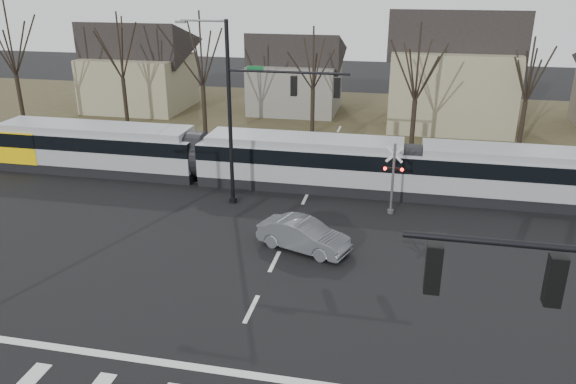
# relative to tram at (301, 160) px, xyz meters

# --- Properties ---
(ground) EXTENTS (140.00, 140.00, 0.00)m
(ground) POSITION_rel_tram_xyz_m (0.66, -16.00, -1.71)
(ground) COLOR black
(grass_verge) EXTENTS (140.00, 28.00, 0.01)m
(grass_verge) POSITION_rel_tram_xyz_m (0.66, 16.00, -1.71)
(grass_verge) COLOR #38331E
(grass_verge) RESTS_ON ground
(stop_line) EXTENTS (28.00, 0.35, 0.01)m
(stop_line) POSITION_rel_tram_xyz_m (0.66, -17.80, -1.71)
(stop_line) COLOR silver
(stop_line) RESTS_ON ground
(lane_dashes) EXTENTS (0.18, 30.00, 0.01)m
(lane_dashes) POSITION_rel_tram_xyz_m (0.66, -0.00, -1.71)
(lane_dashes) COLOR silver
(lane_dashes) RESTS_ON ground
(rail_pair) EXTENTS (90.00, 1.52, 0.06)m
(rail_pair) POSITION_rel_tram_xyz_m (0.66, -0.20, -1.68)
(rail_pair) COLOR #59595E
(rail_pair) RESTS_ON ground
(tram) EXTENTS (41.44, 3.08, 3.14)m
(tram) POSITION_rel_tram_xyz_m (0.00, 0.00, 0.00)
(tram) COLOR gray
(tram) RESTS_ON ground
(sedan) EXTENTS (4.44, 5.51, 1.49)m
(sedan) POSITION_rel_tram_xyz_m (1.74, -8.49, -0.97)
(sedan) COLOR #54565C
(sedan) RESTS_ON ground
(signal_pole_far) EXTENTS (9.28, 0.44, 10.20)m
(signal_pole_far) POSITION_rel_tram_xyz_m (-1.74, -3.50, 3.99)
(signal_pole_far) COLOR black
(signal_pole_far) RESTS_ON ground
(rail_crossing_signal) EXTENTS (1.08, 0.36, 4.00)m
(rail_crossing_signal) POSITION_rel_tram_xyz_m (5.66, -3.21, 0.17)
(rail_crossing_signal) COLOR #59595B
(rail_crossing_signal) RESTS_ON ground
(tree_row) EXTENTS (59.20, 7.20, 10.00)m
(tree_row) POSITION_rel_tram_xyz_m (2.66, 10.00, 3.29)
(tree_row) COLOR black
(tree_row) RESTS_ON ground
(house_a) EXTENTS (9.72, 8.64, 8.60)m
(house_a) POSITION_rel_tram_xyz_m (-19.34, 18.00, 2.75)
(house_a) COLOR gray
(house_a) RESTS_ON ground
(house_b) EXTENTS (8.64, 7.56, 7.65)m
(house_b) POSITION_rel_tram_xyz_m (-4.34, 20.00, 2.26)
(house_b) COLOR slate
(house_b) RESTS_ON ground
(house_c) EXTENTS (10.80, 8.64, 10.10)m
(house_c) POSITION_rel_tram_xyz_m (9.66, 17.00, 3.52)
(house_c) COLOR gray
(house_c) RESTS_ON ground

